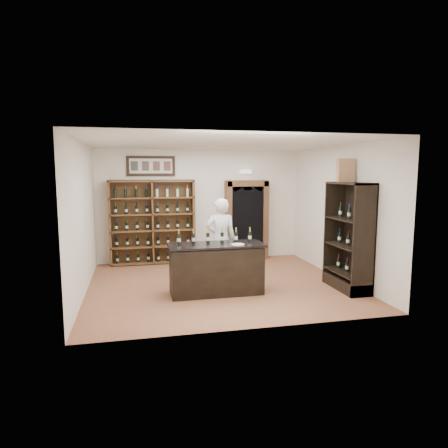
{
  "coord_description": "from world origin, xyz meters",
  "views": [
    {
      "loc": [
        -1.74,
        -8.17,
        2.43
      ],
      "look_at": [
        0.16,
        0.3,
        1.27
      ],
      "focal_mm": 32.0,
      "sensor_mm": 36.0,
      "label": 1
    }
  ],
  "objects_px": {
    "tasting_counter": "(216,269)",
    "shopkeeper": "(221,239)",
    "wine_shelf": "(152,222)",
    "wine_crate": "(345,170)",
    "counter_bottle_0": "(179,239)",
    "side_cabinet": "(349,253)"
  },
  "relations": [
    {
      "from": "counter_bottle_0",
      "to": "wine_shelf",
      "type": "bearing_deg",
      "value": 97.65
    },
    {
      "from": "wine_crate",
      "to": "shopkeeper",
      "type": "bearing_deg",
      "value": 162.88
    },
    {
      "from": "tasting_counter",
      "to": "shopkeeper",
      "type": "height_order",
      "value": "shopkeeper"
    },
    {
      "from": "counter_bottle_0",
      "to": "shopkeeper",
      "type": "xyz_separation_m",
      "value": [
        1.03,
        0.89,
        -0.19
      ]
    },
    {
      "from": "wine_crate",
      "to": "tasting_counter",
      "type": "bearing_deg",
      "value": -174.58
    },
    {
      "from": "tasting_counter",
      "to": "wine_crate",
      "type": "bearing_deg",
      "value": -0.64
    },
    {
      "from": "tasting_counter",
      "to": "shopkeeper",
      "type": "bearing_deg",
      "value": 72.81
    },
    {
      "from": "shopkeeper",
      "to": "wine_crate",
      "type": "height_order",
      "value": "wine_crate"
    },
    {
      "from": "wine_shelf",
      "to": "tasting_counter",
      "type": "relative_size",
      "value": 1.17
    },
    {
      "from": "tasting_counter",
      "to": "counter_bottle_0",
      "type": "xyz_separation_m",
      "value": [
        -0.72,
        0.1,
        0.61
      ]
    },
    {
      "from": "counter_bottle_0",
      "to": "shopkeeper",
      "type": "height_order",
      "value": "shopkeeper"
    },
    {
      "from": "wine_shelf",
      "to": "counter_bottle_0",
      "type": "distance_m",
      "value": 2.85
    },
    {
      "from": "shopkeeper",
      "to": "wine_crate",
      "type": "distance_m",
      "value": 3.02
    },
    {
      "from": "counter_bottle_0",
      "to": "wine_crate",
      "type": "xyz_separation_m",
      "value": [
        3.43,
        -0.14,
        1.33
      ]
    },
    {
      "from": "wine_shelf",
      "to": "tasting_counter",
      "type": "xyz_separation_m",
      "value": [
        1.1,
        -2.93,
        -0.61
      ]
    },
    {
      "from": "tasting_counter",
      "to": "counter_bottle_0",
      "type": "height_order",
      "value": "counter_bottle_0"
    },
    {
      "from": "tasting_counter",
      "to": "shopkeeper",
      "type": "distance_m",
      "value": 1.13
    },
    {
      "from": "side_cabinet",
      "to": "wine_crate",
      "type": "height_order",
      "value": "wine_crate"
    },
    {
      "from": "wine_shelf",
      "to": "shopkeeper",
      "type": "xyz_separation_m",
      "value": [
        1.41,
        -1.93,
        -0.18
      ]
    },
    {
      "from": "wine_shelf",
      "to": "wine_crate",
      "type": "relative_size",
      "value": 4.63
    },
    {
      "from": "side_cabinet",
      "to": "shopkeeper",
      "type": "bearing_deg",
      "value": 151.73
    },
    {
      "from": "wine_crate",
      "to": "wine_shelf",
      "type": "bearing_deg",
      "value": 148.21
    }
  ]
}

